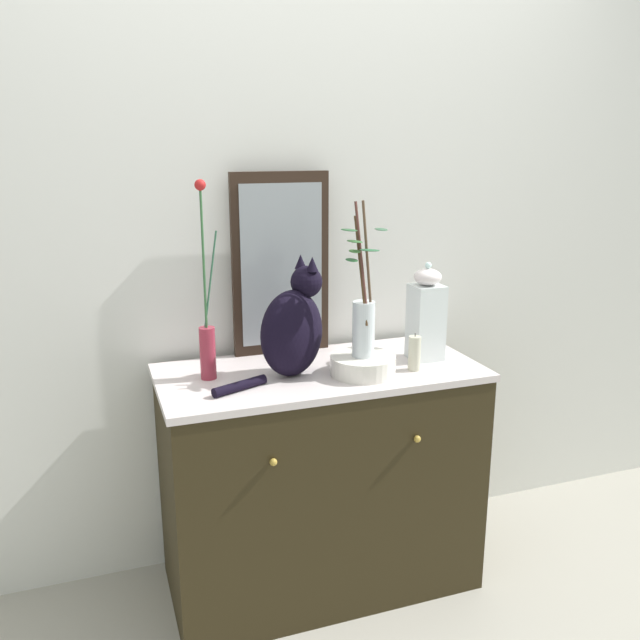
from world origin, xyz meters
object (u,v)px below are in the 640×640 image
object	(u,v)px
candle_pillar	(414,353)
sideboard	(320,478)
mirror_leaning	(281,265)
vase_slim_green	(207,335)
vase_glass_clear	(363,319)
bowl_porcelain	(363,365)
jar_lidded_porcelain	(426,315)
cat_sitting	(293,328)

from	to	relation	value
candle_pillar	sideboard	bearing A→B (deg)	159.24
mirror_leaning	sideboard	bearing A→B (deg)	-74.47
mirror_leaning	vase_slim_green	distance (m)	0.42
sideboard	candle_pillar	distance (m)	0.59
mirror_leaning	vase_glass_clear	xyz separation A→B (m)	(0.19, -0.34, -0.14)
mirror_leaning	bowl_porcelain	distance (m)	0.49
bowl_porcelain	jar_lidded_porcelain	size ratio (longest dim) A/B	0.63
cat_sitting	vase_slim_green	bearing A→B (deg)	167.12
cat_sitting	candle_pillar	distance (m)	0.44
sideboard	vase_slim_green	xyz separation A→B (m)	(-0.39, 0.04, 0.58)
vase_slim_green	candle_pillar	xyz separation A→B (m)	(0.69, -0.16, -0.09)
mirror_leaning	jar_lidded_porcelain	distance (m)	0.56
cat_sitting	jar_lidded_porcelain	xyz separation A→B (m)	(0.51, 0.01, -0.00)
cat_sitting	jar_lidded_porcelain	world-z (taller)	cat_sitting
mirror_leaning	cat_sitting	bearing A→B (deg)	-98.37
mirror_leaning	vase_slim_green	bearing A→B (deg)	-147.53
sideboard	cat_sitting	size ratio (longest dim) A/B	2.57
vase_slim_green	mirror_leaning	bearing A→B (deg)	32.47
bowl_porcelain	candle_pillar	size ratio (longest dim) A/B	1.68
sideboard	candle_pillar	bearing A→B (deg)	-20.76
vase_glass_clear	jar_lidded_porcelain	size ratio (longest dim) A/B	1.47
cat_sitting	bowl_porcelain	xyz separation A→B (m)	(0.23, -0.07, -0.13)
cat_sitting	vase_glass_clear	distance (m)	0.24
vase_glass_clear	jar_lidded_porcelain	bearing A→B (deg)	16.88
jar_lidded_porcelain	vase_slim_green	bearing A→B (deg)	176.28
sideboard	vase_glass_clear	world-z (taller)	vase_glass_clear
cat_sitting	vase_glass_clear	world-z (taller)	vase_glass_clear
vase_slim_green	candle_pillar	size ratio (longest dim) A/B	4.92
vase_slim_green	jar_lidded_porcelain	xyz separation A→B (m)	(0.79, -0.05, 0.01)
vase_slim_green	jar_lidded_porcelain	size ratio (longest dim) A/B	1.84
vase_slim_green	candle_pillar	world-z (taller)	vase_slim_green
vase_glass_clear	candle_pillar	distance (m)	0.23
cat_sitting	vase_slim_green	world-z (taller)	vase_slim_green
vase_slim_green	bowl_porcelain	world-z (taller)	vase_slim_green
sideboard	mirror_leaning	xyz separation A→B (m)	(-0.07, 0.24, 0.76)
sideboard	bowl_porcelain	bearing A→B (deg)	-38.16
sideboard	bowl_porcelain	world-z (taller)	bowl_porcelain
sideboard	cat_sitting	distance (m)	0.60
vase_slim_green	bowl_porcelain	xyz separation A→B (m)	(0.51, -0.14, -0.12)
cat_sitting	bowl_porcelain	world-z (taller)	cat_sitting
mirror_leaning	jar_lidded_porcelain	bearing A→B (deg)	-28.23
vase_glass_clear	jar_lidded_porcelain	distance (m)	0.30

